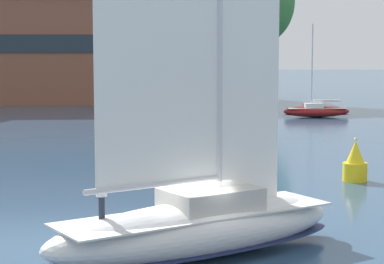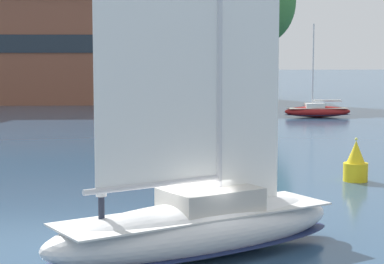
{
  "view_description": "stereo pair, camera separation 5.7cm",
  "coord_description": "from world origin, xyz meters",
  "px_view_note": "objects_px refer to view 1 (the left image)",
  "views": [
    {
      "loc": [
        -1.49,
        -24.37,
        7.02
      ],
      "look_at": [
        0.0,
        3.0,
        3.87
      ],
      "focal_mm": 70.0,
      "sensor_mm": 36.0,
      "label": 1
    },
    {
      "loc": [
        -1.43,
        -24.37,
        7.02
      ],
      "look_at": [
        0.0,
        3.0,
        3.87
      ],
      "focal_mm": 70.0,
      "sensor_mm": 36.0,
      "label": 2
    }
  ],
  "objects_px": {
    "tree_shore_center": "(260,2)",
    "channel_buoy": "(355,164)",
    "sailboat_moored_near_marina": "(316,111)",
    "sailboat_main": "(197,222)"
  },
  "relations": [
    {
      "from": "sailboat_main",
      "to": "sailboat_moored_near_marina",
      "type": "relative_size",
      "value": 1.66
    },
    {
      "from": "tree_shore_center",
      "to": "channel_buoy",
      "type": "relative_size",
      "value": 7.81
    },
    {
      "from": "tree_shore_center",
      "to": "channel_buoy",
      "type": "distance_m",
      "value": 57.25
    },
    {
      "from": "sailboat_moored_near_marina",
      "to": "channel_buoy",
      "type": "xyz_separation_m",
      "value": [
        -5.77,
        -35.26,
        0.29
      ]
    },
    {
      "from": "sailboat_main",
      "to": "sailboat_moored_near_marina",
      "type": "bearing_deg",
      "value": 73.09
    },
    {
      "from": "sailboat_moored_near_marina",
      "to": "tree_shore_center",
      "type": "bearing_deg",
      "value": 97.59
    },
    {
      "from": "channel_buoy",
      "to": "tree_shore_center",
      "type": "bearing_deg",
      "value": 86.92
    },
    {
      "from": "tree_shore_center",
      "to": "sailboat_moored_near_marina",
      "type": "bearing_deg",
      "value": -82.41
    },
    {
      "from": "sailboat_moored_near_marina",
      "to": "sailboat_main",
      "type": "bearing_deg",
      "value": -106.91
    },
    {
      "from": "sailboat_main",
      "to": "channel_buoy",
      "type": "height_order",
      "value": "sailboat_main"
    }
  ]
}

